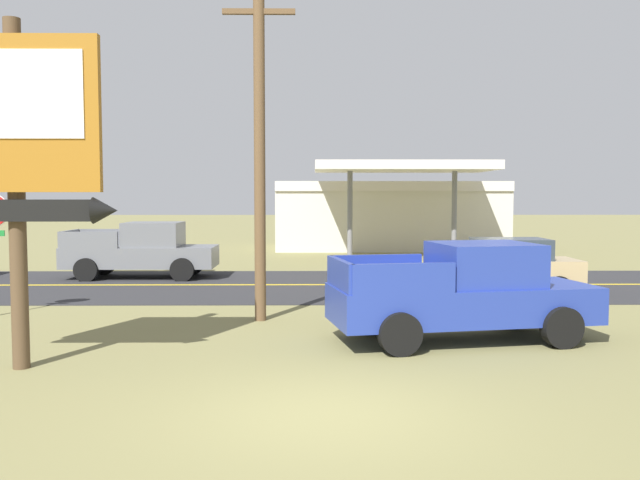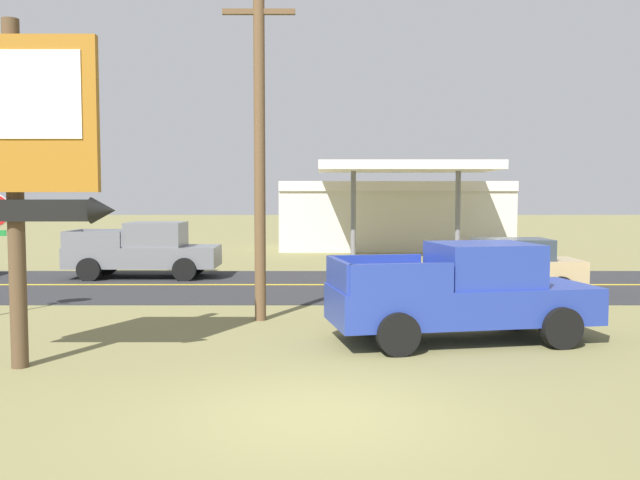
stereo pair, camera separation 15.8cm
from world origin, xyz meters
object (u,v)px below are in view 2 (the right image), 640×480
(pickup_blue_parked_on_lawn, at_px, (464,293))
(pickup_grey_on_road, at_px, (145,251))
(motel_sign, at_px, (13,142))
(car_tan_near_lane, at_px, (507,266))
(gas_station, at_px, (392,213))
(utility_pole, at_px, (259,127))

(pickup_blue_parked_on_lawn, distance_m, pickup_grey_on_road, 13.76)
(motel_sign, distance_m, pickup_grey_on_road, 13.01)
(pickup_grey_on_road, height_order, car_tan_near_lane, pickup_grey_on_road)
(gas_station, xyz_separation_m, car_tan_near_lane, (1.58, -17.10, -1.11))
(motel_sign, relative_size, pickup_grey_on_road, 1.12)
(pickup_grey_on_road, bearing_deg, pickup_blue_parked_on_lawn, -49.15)
(gas_station, distance_m, pickup_grey_on_road, 16.54)
(pickup_blue_parked_on_lawn, bearing_deg, motel_sign, -164.18)
(utility_pole, distance_m, pickup_blue_parked_on_lawn, 5.97)
(motel_sign, bearing_deg, utility_pole, 51.10)
(pickup_grey_on_road, distance_m, car_tan_near_lane, 12.30)
(pickup_blue_parked_on_lawn, bearing_deg, pickup_grey_on_road, 130.85)
(utility_pole, relative_size, car_tan_near_lane, 1.99)
(motel_sign, xyz_separation_m, gas_station, (8.95, 25.75, -1.84))
(motel_sign, bearing_deg, pickup_grey_on_road, 94.94)
(motel_sign, distance_m, gas_station, 27.33)
(motel_sign, relative_size, car_tan_near_lane, 1.38)
(pickup_grey_on_road, bearing_deg, motel_sign, -85.06)
(car_tan_near_lane, bearing_deg, pickup_grey_on_road, 161.02)
(motel_sign, xyz_separation_m, car_tan_near_lane, (10.53, 8.65, -2.96))
(pickup_blue_parked_on_lawn, relative_size, car_tan_near_lane, 1.30)
(gas_station, bearing_deg, pickup_blue_parked_on_lawn, -92.54)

